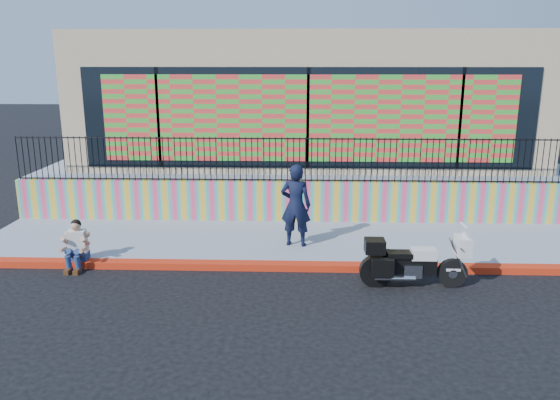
{
  "coord_description": "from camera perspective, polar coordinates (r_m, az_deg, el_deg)",
  "views": [
    {
      "loc": [
        -0.23,
        -11.15,
        4.44
      ],
      "look_at": [
        -0.67,
        1.2,
        1.26
      ],
      "focal_mm": 35.0,
      "sensor_mm": 36.0,
      "label": 1
    }
  ],
  "objects": [
    {
      "name": "elevated_platform",
      "position": [
        19.87,
        2.68,
        3.36
      ],
      "size": [
        16.0,
        10.0,
        1.25
      ],
      "primitive_type": "cube",
      "color": "#8992A5",
      "rests_on": "ground"
    },
    {
      "name": "police_motorcycle",
      "position": [
        11.26,
        13.69,
        -6.17
      ],
      "size": [
        2.12,
        0.7,
        1.32
      ],
      "color": "black",
      "rests_on": "ground"
    },
    {
      "name": "sidewalk",
      "position": [
        13.52,
        2.92,
        -4.4
      ],
      "size": [
        16.0,
        3.0,
        0.15
      ],
      "primitive_type": "cube",
      "color": "#8992A5",
      "rests_on": "ground"
    },
    {
      "name": "red_curb",
      "position": [
        11.97,
        3.03,
        -6.95
      ],
      "size": [
        16.0,
        0.3,
        0.15
      ],
      "primitive_type": "cube",
      "color": "red",
      "rests_on": "ground"
    },
    {
      "name": "metal_fence",
      "position": [
        14.63,
        2.92,
        4.23
      ],
      "size": [
        15.8,
        0.04,
        1.2
      ],
      "primitive_type": null,
      "color": "black",
      "rests_on": "mural_wall"
    },
    {
      "name": "ground",
      "position": [
        12.0,
        3.03,
        -7.28
      ],
      "size": [
        90.0,
        90.0,
        0.0
      ],
      "primitive_type": "plane",
      "color": "black",
      "rests_on": "ground"
    },
    {
      "name": "mural_wall",
      "position": [
        14.88,
        2.87,
        -0.13
      ],
      "size": [
        16.0,
        0.2,
        1.1
      ],
      "primitive_type": "cube",
      "color": "#F64070",
      "rests_on": "sidewalk"
    },
    {
      "name": "police_officer",
      "position": [
        12.79,
        1.65,
        -0.55
      ],
      "size": [
        0.78,
        0.58,
        1.96
      ],
      "primitive_type": "imported",
      "rotation": [
        0.0,
        0.0,
        2.97
      ],
      "color": "black",
      "rests_on": "sidewalk"
    },
    {
      "name": "storefront_building",
      "position": [
        19.32,
        2.77,
        10.9
      ],
      "size": [
        14.0,
        8.06,
        4.0
      ],
      "color": "tan",
      "rests_on": "elevated_platform"
    },
    {
      "name": "seated_man",
      "position": [
        12.67,
        -20.57,
        -4.87
      ],
      "size": [
        0.54,
        0.71,
        1.06
      ],
      "color": "navy",
      "rests_on": "ground"
    }
  ]
}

